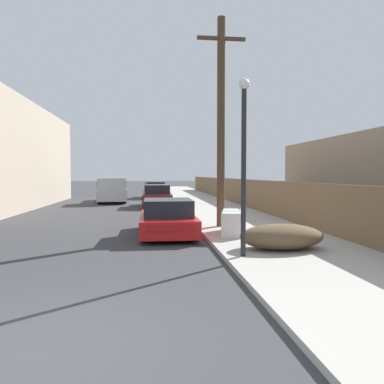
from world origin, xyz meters
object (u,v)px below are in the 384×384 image
(utility_pole, at_px, (221,120))
(car_parked_far, at_px, (154,190))
(street_lamp, at_px, (244,153))
(parked_sports_car_red, at_px, (168,219))
(discarded_fridge, at_px, (233,222))
(car_parked_mid, at_px, (157,196))
(pickup_truck, at_px, (112,190))
(brush_pile, at_px, (282,237))

(utility_pole, bearing_deg, car_parked_far, 96.81)
(utility_pole, distance_m, street_lamp, 5.36)
(parked_sports_car_red, relative_size, street_lamp, 0.97)
(discarded_fridge, height_order, utility_pole, utility_pole)
(car_parked_mid, bearing_deg, discarded_fridge, -78.46)
(parked_sports_car_red, height_order, utility_pole, utility_pole)
(utility_pole, xyz_separation_m, street_lamp, (-0.45, -5.13, -1.51))
(car_parked_mid, bearing_deg, car_parked_far, 91.44)
(car_parked_far, distance_m, pickup_truck, 5.63)
(parked_sports_car_red, height_order, pickup_truck, pickup_truck)
(discarded_fridge, height_order, street_lamp, street_lamp)
(street_lamp, bearing_deg, car_parked_far, 94.28)
(discarded_fridge, height_order, car_parked_mid, car_parked_mid)
(utility_pole, relative_size, street_lamp, 1.84)
(parked_sports_car_red, bearing_deg, street_lamp, -67.50)
(pickup_truck, height_order, brush_pile, pickup_truck)
(discarded_fridge, bearing_deg, street_lamp, -85.23)
(pickup_truck, distance_m, brush_pile, 19.38)
(discarded_fridge, height_order, brush_pile, discarded_fridge)
(discarded_fridge, bearing_deg, car_parked_mid, 114.17)
(parked_sports_car_red, xyz_separation_m, car_parked_mid, (-0.11, 11.30, 0.09))
(parked_sports_car_red, relative_size, pickup_truck, 0.69)
(discarded_fridge, distance_m, street_lamp, 3.95)
(parked_sports_car_red, relative_size, car_parked_mid, 0.89)
(discarded_fridge, xyz_separation_m, pickup_truck, (-5.42, 15.77, 0.41))
(car_parked_far, xyz_separation_m, brush_pile, (2.98, -23.07, -0.21))
(car_parked_mid, relative_size, utility_pole, 0.59)
(car_parked_far, distance_m, street_lamp, 23.90)
(car_parked_far, relative_size, pickup_truck, 0.77)
(car_parked_far, distance_m, brush_pile, 23.26)
(utility_pole, bearing_deg, discarded_fridge, -87.82)
(parked_sports_car_red, relative_size, car_parked_far, 0.89)
(discarded_fridge, bearing_deg, utility_pole, 105.79)
(utility_pole, bearing_deg, car_parked_mid, 102.02)
(street_lamp, distance_m, brush_pile, 2.54)
(discarded_fridge, bearing_deg, parked_sports_car_red, 176.73)
(pickup_truck, relative_size, street_lamp, 1.41)
(car_parked_mid, height_order, utility_pole, utility_pole)
(pickup_truck, bearing_deg, utility_pole, 106.35)
(car_parked_far, height_order, brush_pile, car_parked_far)
(car_parked_mid, bearing_deg, parked_sports_car_red, -88.48)
(car_parked_far, height_order, utility_pole, utility_pole)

